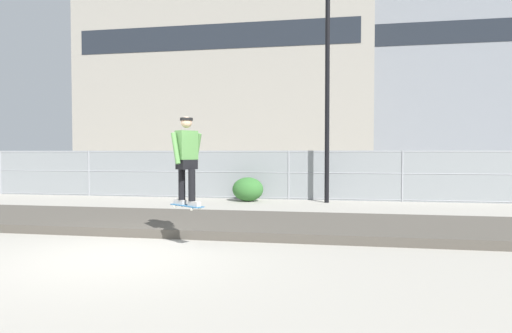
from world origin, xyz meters
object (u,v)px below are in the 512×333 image
(parked_car_far, at_px, (449,175))
(skater, at_px, (187,156))
(parked_car_mid, at_px, (281,174))
(shrub_left, at_px, (248,189))
(street_lamp, at_px, (327,69))
(skateboard, at_px, (187,206))
(parked_car_near, at_px, (141,173))

(parked_car_far, bearing_deg, skater, -124.33)
(parked_car_mid, xyz_separation_m, shrub_left, (-0.85, -3.31, -0.40))
(street_lamp, height_order, shrub_left, street_lamp)
(skateboard, height_order, skater, skater)
(parked_car_near, height_order, shrub_left, parked_car_near)
(street_lamp, xyz_separation_m, parked_car_mid, (-1.98, 3.22, -3.87))
(skater, height_order, parked_car_near, skater)
(parked_car_mid, height_order, parked_car_far, same)
(parked_car_far, bearing_deg, parked_car_mid, -179.48)
(parked_car_near, bearing_deg, shrub_left, -31.10)
(street_lamp, relative_size, shrub_left, 6.80)
(skater, bearing_deg, street_lamp, 71.66)
(parked_car_mid, xyz_separation_m, parked_car_far, (6.91, 0.06, 0.00))
(skater, xyz_separation_m, parked_car_mid, (0.55, 10.86, -0.88))
(parked_car_near, height_order, parked_car_far, same)
(parked_car_mid, bearing_deg, street_lamp, -58.32)
(shrub_left, bearing_deg, skateboard, -87.73)
(shrub_left, bearing_deg, parked_car_far, 23.51)
(parked_car_mid, relative_size, parked_car_far, 1.01)
(skateboard, height_order, parked_car_mid, parked_car_mid)
(skateboard, distance_m, parked_car_near, 12.56)
(street_lamp, height_order, parked_car_mid, street_lamp)
(skateboard, xyz_separation_m, parked_car_near, (-6.05, 11.01, 0.06))
(street_lamp, xyz_separation_m, shrub_left, (-2.83, -0.10, -4.27))
(skateboard, xyz_separation_m, parked_car_mid, (0.55, 10.86, 0.06))
(skateboard, xyz_separation_m, street_lamp, (2.53, 7.64, 3.93))
(parked_car_near, relative_size, shrub_left, 3.91)
(skater, bearing_deg, shrub_left, 92.27)
(skateboard, bearing_deg, parked_car_far, 55.67)
(street_lamp, bearing_deg, skater, -108.34)
(parked_car_near, xyz_separation_m, parked_car_far, (13.50, -0.09, 0.00))
(parked_car_far, relative_size, shrub_left, 3.89)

